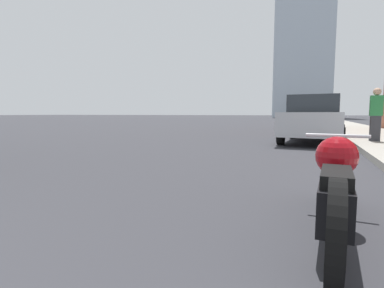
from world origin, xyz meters
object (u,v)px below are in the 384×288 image
(pedestrian, at_px, (376,114))
(motorcycle, at_px, (336,186))
(parked_car_white, at_px, (313,116))
(parked_car_silver, at_px, (314,119))
(parked_car_black, at_px, (314,117))

(pedestrian, bearing_deg, motorcycle, -101.58)
(parked_car_white, bearing_deg, pedestrian, -87.35)
(parked_car_silver, relative_size, parked_car_white, 1.02)
(motorcycle, distance_m, parked_car_silver, 8.75)
(motorcycle, xyz_separation_m, parked_car_silver, (-0.12, 8.74, 0.42))
(parked_car_silver, bearing_deg, pedestrian, -9.35)
(parked_car_white, bearing_deg, motorcycle, -91.48)
(parked_car_white, height_order, pedestrian, pedestrian)
(motorcycle, bearing_deg, pedestrian, 82.10)
(parked_car_silver, xyz_separation_m, parked_car_black, (0.07, 11.37, -0.04))
(motorcycle, xyz_separation_m, pedestrian, (1.70, 8.28, 0.61))
(parked_car_black, height_order, parked_car_white, parked_car_white)
(parked_car_white, relative_size, pedestrian, 2.65)
(parked_car_silver, relative_size, pedestrian, 2.71)
(parked_car_silver, bearing_deg, motorcycle, -84.40)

